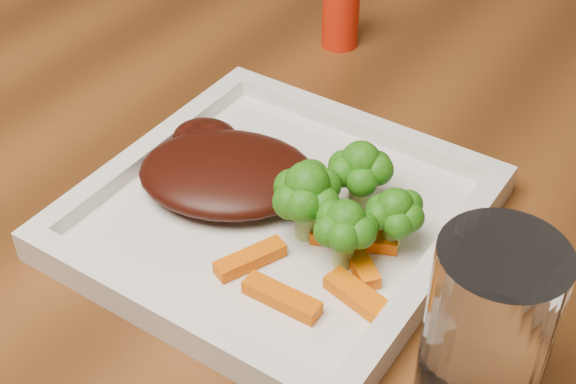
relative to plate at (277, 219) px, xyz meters
The scene contains 13 objects.
plate is the anchor object (origin of this frame).
steak 0.05m from the plate, behind, with size 0.14×0.11×0.03m, color #390E08.
broccoli_0 0.07m from the plate, 40.41° to the left, with size 0.05×0.05×0.07m, color #187413, non-canonical shape.
broccoli_1 0.10m from the plate, ahead, with size 0.05×0.05×0.06m, color #2A7513, non-canonical shape.
broccoli_2 0.08m from the plate, 15.44° to the right, with size 0.05×0.05×0.06m, color #1B7513, non-canonical shape.
broccoli_3 0.05m from the plate, 14.23° to the right, with size 0.06×0.06×0.06m, color #3B7213, non-canonical shape.
carrot_0 0.09m from the plate, 53.79° to the right, with size 0.06×0.01×0.01m, color #D55803.
carrot_1 0.11m from the plate, 24.32° to the right, with size 0.06×0.02×0.01m, color #E36303.
carrot_2 0.06m from the plate, 74.61° to the right, with size 0.05×0.01×0.01m, color #DA5A03.
carrot_5 0.08m from the plate, 10.72° to the right, with size 0.05×0.01×0.01m, color #FD6B04.
carrot_6 0.07m from the plate, ahead, with size 0.06×0.02×0.01m, color #DD5303.
spice_shaker 0.28m from the plate, 111.08° to the left, with size 0.04×0.04×0.09m, color red.
drinking_glass 0.20m from the plate, 18.04° to the right, with size 0.07×0.07×0.12m, color white.
Camera 1 is at (0.32, -0.44, 1.16)m, focal length 50.00 mm.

